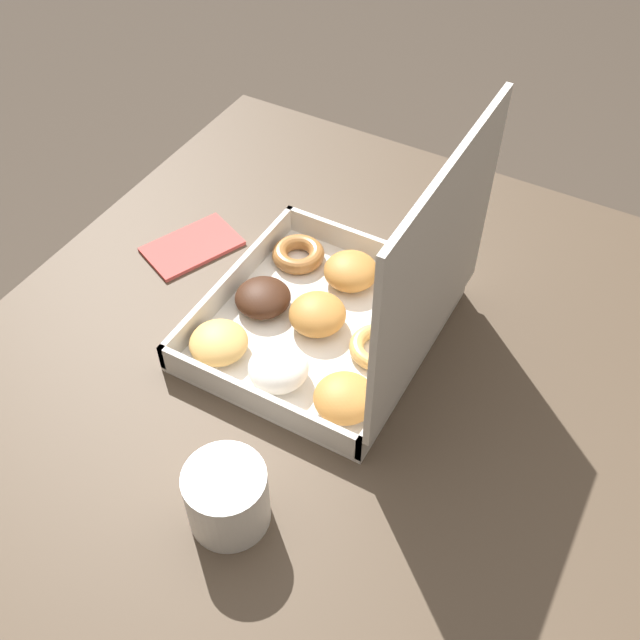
# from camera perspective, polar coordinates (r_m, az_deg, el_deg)

# --- Properties ---
(ground_plane) EXTENTS (8.00, 8.00, 0.00)m
(ground_plane) POSITION_cam_1_polar(r_m,az_deg,el_deg) (1.57, 0.38, -20.05)
(ground_plane) COLOR #42382D
(dining_table) EXTENTS (0.98, 0.90, 0.71)m
(dining_table) POSITION_cam_1_polar(r_m,az_deg,el_deg) (1.04, 0.55, -7.00)
(dining_table) COLOR #4C3D2D
(dining_table) RESTS_ON ground_plane
(donut_box) EXTENTS (0.32, 0.29, 0.32)m
(donut_box) POSITION_cam_1_polar(r_m,az_deg,el_deg) (0.94, 1.30, 0.60)
(donut_box) COLOR silver
(donut_box) RESTS_ON dining_table
(coffee_mug) EXTENTS (0.09, 0.09, 0.08)m
(coffee_mug) POSITION_cam_1_polar(r_m,az_deg,el_deg) (0.81, -7.10, -13.18)
(coffee_mug) COLOR white
(coffee_mug) RESTS_ON dining_table
(paper_napkin) EXTENTS (0.16, 0.13, 0.01)m
(paper_napkin) POSITION_cam_1_polar(r_m,az_deg,el_deg) (1.12, -9.72, 5.56)
(paper_napkin) COLOR #CC4C47
(paper_napkin) RESTS_ON dining_table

